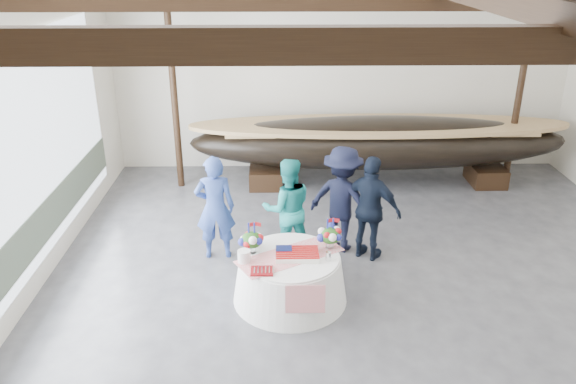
{
  "coord_description": "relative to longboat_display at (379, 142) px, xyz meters",
  "views": [
    {
      "loc": [
        -1.44,
        -6.29,
        4.69
      ],
      "look_at": [
        -1.27,
        1.98,
        1.08
      ],
      "focal_mm": 35.0,
      "sensor_mm": 36.0,
      "label": 1
    }
  ],
  "objects": [
    {
      "name": "open_bay",
      "position": [
        -5.64,
        -3.86,
        0.88
      ],
      "size": [
        0.03,
        7.0,
        3.2
      ],
      "color": "silver",
      "rests_on": "ground"
    },
    {
      "name": "guest_man_left",
      "position": [
        -1.07,
        -2.79,
        -0.05
      ],
      "size": [
        1.34,
        1.15,
        1.8
      ],
      "primitive_type": "imported",
      "rotation": [
        0.0,
        0.0,
        2.63
      ],
      "color": "black",
      "rests_on": "ground"
    },
    {
      "name": "banquet_table",
      "position": [
        -1.96,
        -4.28,
        -0.59
      ],
      "size": [
        1.64,
        1.64,
        0.71
      ],
      "color": "white",
      "rests_on": "ground"
    },
    {
      "name": "guest_woman_blue",
      "position": [
        -3.13,
        -3.02,
        -0.07
      ],
      "size": [
        0.67,
        0.47,
        1.75
      ],
      "primitive_type": "imported",
      "rotation": [
        0.0,
        0.0,
        3.22
      ],
      "color": "#2B428A",
      "rests_on": "ground"
    },
    {
      "name": "tabletop_items",
      "position": [
        -2.0,
        -4.18,
        -0.09
      ],
      "size": [
        1.59,
        1.24,
        0.4
      ],
      "color": "red",
      "rests_on": "banquet_table"
    },
    {
      "name": "wall_back",
      "position": [
        -0.69,
        1.14,
        1.3
      ],
      "size": [
        10.0,
        0.02,
        4.5
      ],
      "primitive_type": "cube",
      "color": "silver",
      "rests_on": "ground"
    },
    {
      "name": "guest_woman_teal",
      "position": [
        -1.97,
        -3.01,
        -0.1
      ],
      "size": [
        0.91,
        0.76,
        1.69
      ],
      "primitive_type": "imported",
      "rotation": [
        0.0,
        0.0,
        3.29
      ],
      "color": "teal",
      "rests_on": "ground"
    },
    {
      "name": "floor",
      "position": [
        -0.69,
        -4.86,
        -0.95
      ],
      "size": [
        10.0,
        12.0,
        0.01
      ],
      "primitive_type": "cube",
      "color": "#3D3D42",
      "rests_on": "ground"
    },
    {
      "name": "pavilion_structure",
      "position": [
        -0.69,
        -4.03,
        3.06
      ],
      "size": [
        9.8,
        11.76,
        4.5
      ],
      "color": "black",
      "rests_on": "ground"
    },
    {
      "name": "guest_man_right",
      "position": [
        -0.65,
        -3.11,
        -0.07
      ],
      "size": [
        1.09,
        0.93,
        1.75
      ],
      "primitive_type": "imported",
      "rotation": [
        0.0,
        0.0,
        2.55
      ],
      "color": "black",
      "rests_on": "ground"
    },
    {
      "name": "longboat_display",
      "position": [
        0.0,
        0.0,
        0.0
      ],
      "size": [
        7.91,
        1.58,
        1.48
      ],
      "color": "black",
      "rests_on": "ground"
    }
  ]
}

